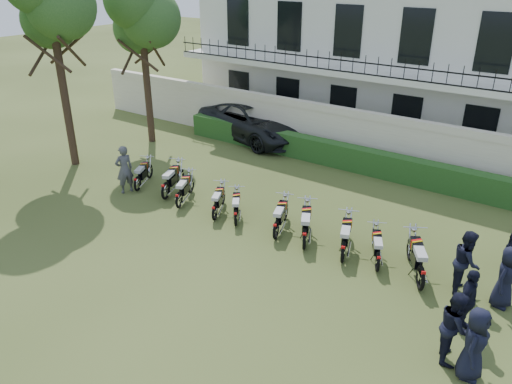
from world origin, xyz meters
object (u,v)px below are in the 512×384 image
motorcycle_5 (276,226)px  officer_4 (466,262)px  motorcycle_6 (305,234)px  inspector (124,169)px  suv (254,122)px  motorcycle_4 (236,214)px  officer_0 (474,344)px  motorcycle_0 (137,180)px  tree_west_near (141,12)px  officer_2 (468,301)px  officer_1 (455,326)px  motorcycle_2 (179,196)px  motorcycle_1 (165,187)px  motorcycle_9 (422,272)px  motorcycle_8 (378,258)px  motorcycle_3 (215,208)px  officer_3 (506,277)px  motorcycle_7 (343,248)px

motorcycle_5 → officer_4: officer_4 is taller
motorcycle_6 → inspector: inspector is taller
officer_4 → suv: bearing=42.8°
inspector → motorcycle_4: bearing=111.3°
motorcycle_6 → officer_0: (5.32, -2.39, 0.33)m
motorcycle_0 → officer_0: bearing=-36.1°
tree_west_near → motorcycle_6: 13.00m
motorcycle_5 → officer_2: size_ratio=1.12×
motorcycle_6 → officer_2: bearing=-38.8°
motorcycle_6 → officer_1: bearing=-50.4°
motorcycle_2 → motorcycle_6: bearing=-22.0°
motorcycle_2 → officer_0: (10.26, -2.26, 0.37)m
motorcycle_1 → motorcycle_6: 5.83m
motorcycle_5 → motorcycle_9: (4.51, -0.02, 0.05)m
tree_west_near → inspector: 7.67m
motorcycle_1 → motorcycle_8: size_ratio=1.20×
motorcycle_0 → officer_2: (12.03, -1.00, 0.36)m
motorcycle_4 → motorcycle_3: bearing=151.8°
officer_0 → motorcycle_2: bearing=76.8°
motorcycle_1 → motorcycle_5: 4.81m
motorcycle_5 → officer_3: bearing=-14.9°
motorcycle_9 → inspector: bearing=151.6°
motorcycle_8 → motorcycle_0: bearing=153.8°
motorcycle_9 → officer_3: size_ratio=1.15×
tree_west_near → motorcycle_2: (6.03, -4.56, -5.42)m
suv → officer_2: suv is taller
motorcycle_3 → inspector: 4.18m
motorcycle_5 → officer_2: (5.86, -1.00, 0.34)m
motorcycle_9 → officer_3: bearing=-13.5°
inspector → officer_2: 12.37m
motorcycle_7 → officer_0: size_ratio=1.13×
officer_2 → motorcycle_5: bearing=85.4°
motorcycle_4 → officer_1: (7.40, -2.05, 0.41)m
motorcycle_9 → inspector: (-11.00, -0.25, 0.38)m
motorcycle_2 → motorcycle_9: size_ratio=0.93×
officer_1 → officer_2: 1.09m
motorcycle_4 → motorcycle_9: size_ratio=0.78×
motorcycle_4 → officer_4: bearing=-29.6°
motorcycle_5 → officer_4: 5.46m
motorcycle_2 → officer_1: size_ratio=1.04×
inspector → officer_1: (12.36, -1.82, -0.07)m
tree_west_near → officer_1: size_ratio=4.70×
motorcycle_0 → motorcycle_8: (9.44, 0.14, -0.01)m
motorcycle_3 → officer_2: size_ratio=1.00×
motorcycle_6 → officer_3: bearing=-21.5°
motorcycle_4 → motorcycle_5: motorcycle_5 is taller
motorcycle_1 → inspector: 1.77m
motorcycle_6 → officer_2: (4.84, -0.99, 0.31)m
motorcycle_2 → motorcycle_5: (3.92, 0.15, 0.01)m
motorcycle_2 → motorcycle_5: size_ratio=0.95×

